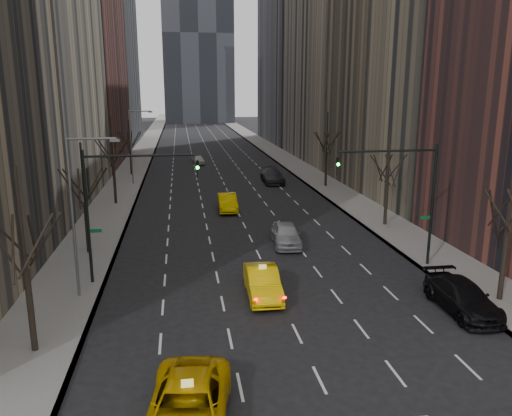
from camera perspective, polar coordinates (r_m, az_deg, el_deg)
name	(u,v)px	position (r m, az deg, el deg)	size (l,w,h in m)	color
ground	(319,380)	(21.55, 7.27, -18.91)	(400.00, 400.00, 0.00)	black
sidewalk_left	(140,158)	(88.49, -13.16, 5.62)	(4.50, 320.00, 0.15)	slate
sidewalk_right	(279,155)	(89.93, 2.68, 6.08)	(4.50, 320.00, 0.15)	slate
bld_left_far	(67,18)	(85.68, -20.74, 19.61)	(14.00, 28.00, 44.00)	brown
bld_right_far	(345,2)	(86.82, 10.19, 22.14)	(14.00, 28.00, 50.00)	tan
bld_right_deep	(300,7)	(116.93, 5.06, 21.94)	(14.00, 30.00, 58.00)	slate
tree_lw_a	(26,271)	(23.75, -24.77, -6.56)	(3.36, 3.50, 8.28)	black
tree_lw_b	(85,203)	(36.93, -18.94, 0.52)	(3.36, 3.50, 7.82)	black
tree_lw_c	(113,165)	(52.44, -15.98, 4.70)	(3.36, 3.50, 8.74)	black
tree_lw_d	(130,149)	(70.24, -14.18, 6.50)	(3.36, 3.50, 7.36)	black
tree_rw_a	(507,234)	(30.11, 26.76, -2.71)	(3.36, 3.50, 8.28)	black
tree_rw_b	(387,184)	(43.77, 14.76, 2.72)	(3.36, 3.50, 7.82)	black
tree_rw_c	(327,154)	(60.47, 8.07, 6.18)	(3.36, 3.50, 8.74)	black
traffic_mast_left	(116,195)	(30.31, -15.75, 1.48)	(6.69, 0.39, 8.00)	black
traffic_mast_right	(409,186)	(33.33, 17.09, 2.43)	(6.69, 0.39, 8.00)	black
streetlight_near	(78,201)	(28.64, -19.67, 0.78)	(2.83, 0.22, 9.00)	slate
streetlight_far	(134,139)	(62.99, -13.80, 7.66)	(2.83, 0.22, 9.00)	slate
taxi_suv	(187,409)	(18.53, -7.85, -21.76)	(2.80, 6.07, 1.69)	#D9A304
taxi_sedan	(263,282)	(28.59, 0.75, -8.49)	(1.75, 5.03, 1.66)	#FFC905
silver_sedan_ahead	(286,234)	(37.72, 3.46, -3.01)	(2.01, 4.99, 1.70)	#96999E
parked_suv_black	(462,297)	(28.88, 22.50, -9.37)	(2.27, 5.58, 1.62)	black
far_taxi	(227,202)	(48.42, -3.29, 0.64)	(1.74, 4.99, 1.65)	#DEB804
far_suv_grey	(272,176)	(63.03, 1.90, 3.69)	(2.47, 6.07, 1.76)	#2A292E
far_car_white	(198,160)	(79.50, -6.60, 5.49)	(1.63, 4.06, 1.38)	silver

